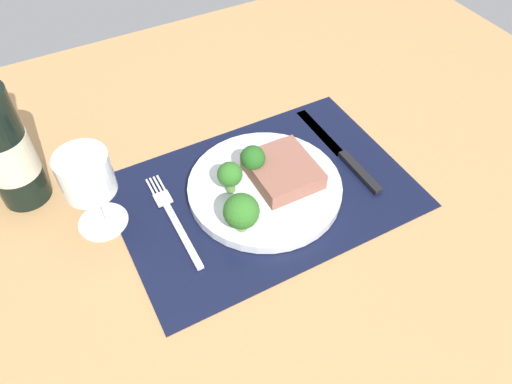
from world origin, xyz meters
TOP-DOWN VIEW (x-y plane):
  - ground_plane at (0.00, 0.00)cm, footprint 140.00×110.00cm
  - placemat at (0.00, 0.00)cm, footprint 44.62×30.54cm
  - plate at (0.00, 0.00)cm, footprint 23.74×23.74cm
  - steak at (3.11, 0.26)cm, footprint 9.49×10.47cm
  - broccoli_near_steak at (-6.94, -5.85)cm, footprint 5.06×5.06cm
  - broccoli_front_edge at (-5.18, 1.32)cm, footprint 3.76×3.76cm
  - broccoli_back_left at (-0.65, 2.68)cm, footprint 3.84×3.84cm
  - fork at (-14.59, 1.42)cm, footprint 2.40×19.20cm
  - knife at (15.26, 0.53)cm, footprint 1.80×23.00cm
  - wine_bottle at (-32.59, 16.88)cm, footprint 7.33×7.33cm
  - wine_glass at (-23.88, 6.09)cm, footprint 7.33×7.33cm

SIDE VIEW (x-z plane):
  - ground_plane at x=0.00cm, z-range -3.00..0.00cm
  - placemat at x=0.00cm, z-range 0.00..0.30cm
  - fork at x=-14.59cm, z-range 0.30..0.80cm
  - knife at x=15.26cm, z-range 0.20..1.00cm
  - plate at x=0.00cm, z-range 0.30..1.90cm
  - steak at x=3.11cm, z-range 1.90..4.62cm
  - broccoli_front_edge at x=-5.18cm, z-range 2.53..7.89cm
  - broccoli_back_left at x=-0.65cm, z-range 2.54..8.02cm
  - broccoli_near_steak at x=-6.94cm, z-range 2.40..8.62cm
  - wine_glass at x=-23.88cm, z-range 2.62..16.03cm
  - wine_bottle at x=-32.59cm, z-range -3.75..23.72cm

